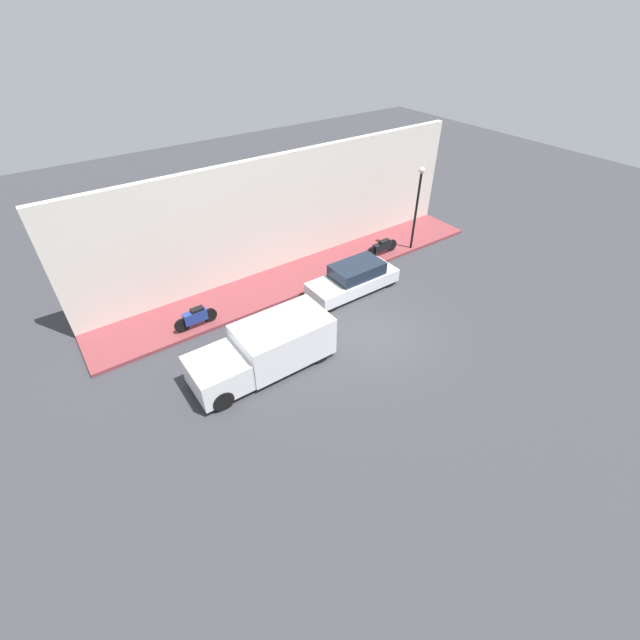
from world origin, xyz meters
TOP-DOWN VIEW (x-y plane):
  - ground_plane at (0.00, 0.00)m, footprint 60.00×60.00m
  - sidewalk at (5.29, 0.00)m, footprint 2.66×19.90m
  - building_facade at (6.77, 0.00)m, footprint 0.30×19.90m
  - parked_car at (2.96, -1.24)m, footprint 1.61×4.27m
  - delivery_van at (0.84, 4.58)m, footprint 1.98×5.20m
  - motorcycle_blue at (4.42, 5.73)m, footprint 0.30×1.78m
  - motorcycle_black at (4.55, -4.37)m, footprint 0.30×1.99m
  - streetlamp at (4.19, -6.13)m, footprint 0.30×0.30m

SIDE VIEW (x-z plane):
  - ground_plane at x=0.00m, z-range 0.00..0.00m
  - sidewalk at x=5.29m, z-range 0.00..0.14m
  - motorcycle_black at x=4.55m, z-range 0.19..0.95m
  - motorcycle_blue at x=4.42m, z-range 0.17..1.03m
  - parked_car at x=2.96m, z-range -0.03..1.31m
  - delivery_van at x=0.84m, z-range 0.03..1.78m
  - building_facade at x=6.77m, z-range 0.00..5.45m
  - streetlamp at x=4.19m, z-range 0.70..4.95m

